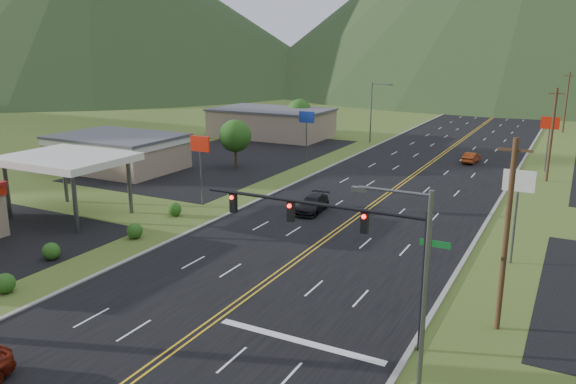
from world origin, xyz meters
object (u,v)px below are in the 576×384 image
at_px(streetlight_west, 373,108).
at_px(traffic_signal, 345,233).
at_px(streetlight_east, 417,283).
at_px(car_red_far, 471,158).
at_px(gas_canopy, 67,160).
at_px(car_dark_mid, 312,205).

bearing_deg(streetlight_west, traffic_signal, -72.03).
xyz_separation_m(traffic_signal, streetlight_east, (4.70, -4.00, -0.15)).
relative_size(traffic_signal, streetlight_west, 1.46).
relative_size(streetlight_east, car_red_far, 2.26).
xyz_separation_m(gas_canopy, car_red_far, (26.46, 39.26, -4.21)).
distance_m(streetlight_east, streetlight_west, 64.21).
xyz_separation_m(traffic_signal, streetlight_west, (-18.16, 56.00, -0.15)).
relative_size(traffic_signal, car_dark_mid, 2.73).
height_order(car_dark_mid, car_red_far, car_dark_mid).
xyz_separation_m(traffic_signal, car_dark_mid, (-10.47, 18.56, -4.63)).
height_order(traffic_signal, car_dark_mid, traffic_signal).
height_order(streetlight_west, car_red_far, streetlight_west).
bearing_deg(gas_canopy, streetlight_west, 77.87).
relative_size(traffic_signal, gas_canopy, 1.31).
bearing_deg(streetlight_west, car_dark_mid, -78.39).
relative_size(gas_canopy, car_red_far, 2.51).
xyz_separation_m(streetlight_west, gas_canopy, (-10.32, -48.00, -0.31)).
bearing_deg(gas_canopy, car_red_far, 56.02).
distance_m(streetlight_west, car_red_far, 18.90).
relative_size(streetlight_east, gas_canopy, 0.90).
bearing_deg(gas_canopy, car_dark_mid, 30.38).
bearing_deg(car_red_far, traffic_signal, 97.74).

